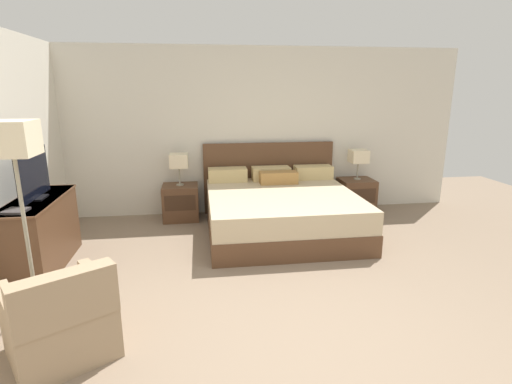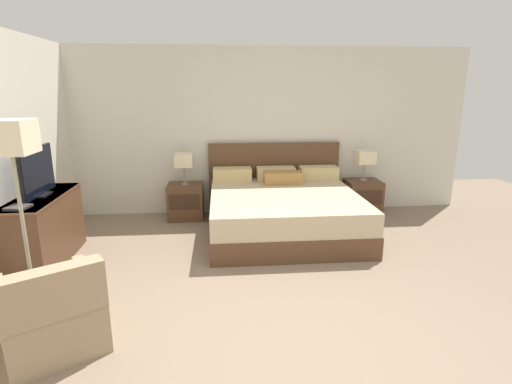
{
  "view_description": "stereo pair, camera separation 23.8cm",
  "coord_description": "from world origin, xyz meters",
  "px_view_note": "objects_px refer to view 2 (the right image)",
  "views": [
    {
      "loc": [
        -0.78,
        -2.52,
        1.95
      ],
      "look_at": [
        -0.12,
        2.05,
        0.75
      ],
      "focal_mm": 28.0,
      "sensor_mm": 36.0,
      "label": 1
    },
    {
      "loc": [
        -0.54,
        -2.54,
        1.95
      ],
      "look_at": [
        -0.12,
        2.05,
        0.75
      ],
      "focal_mm": 28.0,
      "sensor_mm": 36.0,
      "label": 2
    }
  ],
  "objects_px": {
    "nightstand_left": "(186,201)",
    "table_lamp_right": "(365,158)",
    "table_lamp_left": "(184,160)",
    "armchair_by_window": "(52,316)",
    "bed": "(283,210)",
    "nightstand_right": "(362,197)",
    "floor_lamp": "(12,152)",
    "dresser": "(45,229)",
    "book_red_cover": "(18,207)",
    "tv": "(37,173)"
  },
  "relations": [
    {
      "from": "table_lamp_right",
      "to": "floor_lamp",
      "type": "bearing_deg",
      "value": -146.5
    },
    {
      "from": "nightstand_left",
      "to": "table_lamp_right",
      "type": "bearing_deg",
      "value": 0.03
    },
    {
      "from": "bed",
      "to": "table_lamp_right",
      "type": "xyz_separation_m",
      "value": [
        1.4,
        0.73,
        0.59
      ]
    },
    {
      "from": "tv",
      "to": "book_red_cover",
      "type": "relative_size",
      "value": 3.87
    },
    {
      "from": "table_lamp_left",
      "to": "tv",
      "type": "bearing_deg",
      "value": -134.22
    },
    {
      "from": "bed",
      "to": "nightstand_left",
      "type": "relative_size",
      "value": 3.9
    },
    {
      "from": "bed",
      "to": "dresser",
      "type": "distance_m",
      "value": 2.96
    },
    {
      "from": "tv",
      "to": "nightstand_left",
      "type": "bearing_deg",
      "value": 45.75
    },
    {
      "from": "floor_lamp",
      "to": "armchair_by_window",
      "type": "bearing_deg",
      "value": -55.65
    },
    {
      "from": "table_lamp_left",
      "to": "armchair_by_window",
      "type": "distance_m",
      "value": 3.32
    },
    {
      "from": "nightstand_right",
      "to": "table_lamp_left",
      "type": "distance_m",
      "value": 2.87
    },
    {
      "from": "bed",
      "to": "tv",
      "type": "xyz_separation_m",
      "value": [
        -2.85,
        -0.77,
        0.74
      ]
    },
    {
      "from": "nightstand_left",
      "to": "armchair_by_window",
      "type": "height_order",
      "value": "armchair_by_window"
    },
    {
      "from": "floor_lamp",
      "to": "nightstand_right",
      "type": "bearing_deg",
      "value": 33.48
    },
    {
      "from": "floor_lamp",
      "to": "dresser",
      "type": "bearing_deg",
      "value": 106.34
    },
    {
      "from": "table_lamp_left",
      "to": "armchair_by_window",
      "type": "bearing_deg",
      "value": -103.26
    },
    {
      "from": "book_red_cover",
      "to": "armchair_by_window",
      "type": "relative_size",
      "value": 0.21
    },
    {
      "from": "table_lamp_right",
      "to": "book_red_cover",
      "type": "bearing_deg",
      "value": -155.16
    },
    {
      "from": "dresser",
      "to": "armchair_by_window",
      "type": "bearing_deg",
      "value": -66.91
    },
    {
      "from": "table_lamp_right",
      "to": "table_lamp_left",
      "type": "bearing_deg",
      "value": 180.0
    },
    {
      "from": "table_lamp_left",
      "to": "bed",
      "type": "bearing_deg",
      "value": -27.45
    },
    {
      "from": "dresser",
      "to": "tv",
      "type": "xyz_separation_m",
      "value": [
        0.0,
        0.01,
        0.65
      ]
    },
    {
      "from": "nightstand_left",
      "to": "nightstand_right",
      "type": "height_order",
      "value": "same"
    },
    {
      "from": "table_lamp_left",
      "to": "nightstand_right",
      "type": "bearing_deg",
      "value": -0.03
    },
    {
      "from": "nightstand_right",
      "to": "table_lamp_left",
      "type": "height_order",
      "value": "table_lamp_left"
    },
    {
      "from": "nightstand_right",
      "to": "armchair_by_window",
      "type": "xyz_separation_m",
      "value": [
        -3.54,
        -3.17,
        0.02
      ]
    },
    {
      "from": "bed",
      "to": "table_lamp_left",
      "type": "height_order",
      "value": "bed"
    },
    {
      "from": "dresser",
      "to": "bed",
      "type": "bearing_deg",
      "value": 15.22
    },
    {
      "from": "armchair_by_window",
      "to": "floor_lamp",
      "type": "height_order",
      "value": "floor_lamp"
    },
    {
      "from": "bed",
      "to": "tv",
      "type": "height_order",
      "value": "tv"
    },
    {
      "from": "dresser",
      "to": "floor_lamp",
      "type": "bearing_deg",
      "value": -73.66
    },
    {
      "from": "nightstand_left",
      "to": "dresser",
      "type": "height_order",
      "value": "dresser"
    },
    {
      "from": "table_lamp_right",
      "to": "tv",
      "type": "bearing_deg",
      "value": -160.62
    },
    {
      "from": "nightstand_right",
      "to": "tv",
      "type": "distance_m",
      "value": 4.58
    },
    {
      "from": "book_red_cover",
      "to": "floor_lamp",
      "type": "distance_m",
      "value": 0.96
    },
    {
      "from": "bed",
      "to": "floor_lamp",
      "type": "distance_m",
      "value": 3.35
    },
    {
      "from": "bed",
      "to": "table_lamp_right",
      "type": "relative_size",
      "value": 4.38
    },
    {
      "from": "bed",
      "to": "armchair_by_window",
      "type": "relative_size",
      "value": 2.21
    },
    {
      "from": "nightstand_right",
      "to": "dresser",
      "type": "distance_m",
      "value": 4.52
    },
    {
      "from": "nightstand_left",
      "to": "dresser",
      "type": "relative_size",
      "value": 0.41
    },
    {
      "from": "table_lamp_right",
      "to": "armchair_by_window",
      "type": "relative_size",
      "value": 0.5
    },
    {
      "from": "table_lamp_left",
      "to": "table_lamp_right",
      "type": "xyz_separation_m",
      "value": [
        2.8,
        0.0,
        0.0
      ]
    },
    {
      "from": "nightstand_left",
      "to": "table_lamp_right",
      "type": "height_order",
      "value": "table_lamp_right"
    },
    {
      "from": "nightstand_right",
      "to": "floor_lamp",
      "type": "bearing_deg",
      "value": -146.52
    },
    {
      "from": "table_lamp_left",
      "to": "armchair_by_window",
      "type": "relative_size",
      "value": 0.5
    },
    {
      "from": "nightstand_right",
      "to": "book_red_cover",
      "type": "distance_m",
      "value": 4.73
    },
    {
      "from": "nightstand_right",
      "to": "book_red_cover",
      "type": "relative_size",
      "value": 2.69
    },
    {
      "from": "tv",
      "to": "armchair_by_window",
      "type": "height_order",
      "value": "tv"
    },
    {
      "from": "tv",
      "to": "table_lamp_right",
      "type": "bearing_deg",
      "value": 19.38
    },
    {
      "from": "nightstand_right",
      "to": "tv",
      "type": "xyz_separation_m",
      "value": [
        -4.25,
        -1.49,
        0.79
      ]
    }
  ]
}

